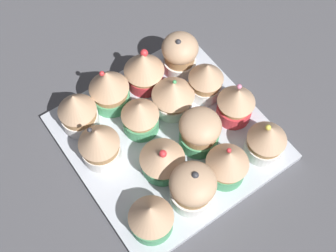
{
  "coord_description": "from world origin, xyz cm",
  "views": [
    {
      "loc": [
        -26.18,
        18.56,
        62.03
      ],
      "look_at": [
        0.0,
        0.0,
        4.2
      ],
      "focal_mm": 48.67,
      "sensor_mm": 36.0,
      "label": 1
    }
  ],
  "objects_px": {
    "cupcake_3": "(180,54)",
    "cupcake_5": "(200,131)",
    "cupcake_8": "(192,188)",
    "cupcake_14": "(77,110)",
    "cupcake_13": "(99,144)",
    "cupcake_11": "(109,88)",
    "cupcake_0": "(267,140)",
    "cupcake_1": "(236,103)",
    "cupcake_4": "(227,164)",
    "cupcake_7": "(144,69)",
    "cupcake_12": "(151,217)",
    "cupcake_2": "(206,79)",
    "cupcake_10": "(140,116)",
    "cupcake_6": "(173,95)",
    "cupcake_9": "(162,158)",
    "baking_tray": "(168,137)"
  },
  "relations": [
    {
      "from": "cupcake_3",
      "to": "cupcake_5",
      "type": "distance_m",
      "value": 0.14
    },
    {
      "from": "cupcake_8",
      "to": "cupcake_14",
      "type": "height_order",
      "value": "cupcake_14"
    },
    {
      "from": "cupcake_3",
      "to": "cupcake_13",
      "type": "bearing_deg",
      "value": 108.65
    },
    {
      "from": "cupcake_3",
      "to": "cupcake_13",
      "type": "height_order",
      "value": "cupcake_13"
    },
    {
      "from": "cupcake_11",
      "to": "cupcake_0",
      "type": "bearing_deg",
      "value": -145.72
    },
    {
      "from": "cupcake_1",
      "to": "cupcake_3",
      "type": "height_order",
      "value": "cupcake_3"
    },
    {
      "from": "cupcake_4",
      "to": "cupcake_14",
      "type": "height_order",
      "value": "cupcake_14"
    },
    {
      "from": "cupcake_5",
      "to": "cupcake_8",
      "type": "xyz_separation_m",
      "value": [
        -0.06,
        0.06,
        0.0
      ]
    },
    {
      "from": "cupcake_14",
      "to": "cupcake_0",
      "type": "bearing_deg",
      "value": -134.89
    },
    {
      "from": "cupcake_0",
      "to": "cupcake_8",
      "type": "relative_size",
      "value": 0.95
    },
    {
      "from": "cupcake_7",
      "to": "cupcake_13",
      "type": "bearing_deg",
      "value": 119.97
    },
    {
      "from": "cupcake_12",
      "to": "cupcake_13",
      "type": "relative_size",
      "value": 0.87
    },
    {
      "from": "cupcake_2",
      "to": "cupcake_5",
      "type": "xyz_separation_m",
      "value": [
        -0.06,
        0.06,
        -0.0
      ]
    },
    {
      "from": "cupcake_1",
      "to": "cupcake_12",
      "type": "bearing_deg",
      "value": 109.37
    },
    {
      "from": "cupcake_10",
      "to": "cupcake_6",
      "type": "bearing_deg",
      "value": -88.17
    },
    {
      "from": "cupcake_0",
      "to": "cupcake_5",
      "type": "height_order",
      "value": "cupcake_0"
    },
    {
      "from": "cupcake_5",
      "to": "cupcake_0",
      "type": "bearing_deg",
      "value": -133.74
    },
    {
      "from": "cupcake_7",
      "to": "cupcake_10",
      "type": "xyz_separation_m",
      "value": [
        -0.06,
        0.05,
        -0.0
      ]
    },
    {
      "from": "cupcake_3",
      "to": "cupcake_9",
      "type": "relative_size",
      "value": 1.19
    },
    {
      "from": "baking_tray",
      "to": "cupcake_3",
      "type": "relative_size",
      "value": 3.7
    },
    {
      "from": "cupcake_12",
      "to": "cupcake_13",
      "type": "height_order",
      "value": "cupcake_13"
    },
    {
      "from": "cupcake_5",
      "to": "cupcake_12",
      "type": "bearing_deg",
      "value": 116.65
    },
    {
      "from": "cupcake_12",
      "to": "cupcake_10",
      "type": "bearing_deg",
      "value": -28.41
    },
    {
      "from": "cupcake_3",
      "to": "cupcake_9",
      "type": "bearing_deg",
      "value": 136.17
    },
    {
      "from": "cupcake_0",
      "to": "cupcake_3",
      "type": "distance_m",
      "value": 0.19
    },
    {
      "from": "cupcake_11",
      "to": "cupcake_14",
      "type": "relative_size",
      "value": 1.05
    },
    {
      "from": "cupcake_4",
      "to": "cupcake_9",
      "type": "relative_size",
      "value": 1.09
    },
    {
      "from": "cupcake_1",
      "to": "cupcake_10",
      "type": "height_order",
      "value": "cupcake_1"
    },
    {
      "from": "cupcake_0",
      "to": "cupcake_14",
      "type": "height_order",
      "value": "cupcake_14"
    },
    {
      "from": "cupcake_1",
      "to": "cupcake_14",
      "type": "height_order",
      "value": "cupcake_14"
    },
    {
      "from": "cupcake_0",
      "to": "cupcake_7",
      "type": "relative_size",
      "value": 0.93
    },
    {
      "from": "cupcake_1",
      "to": "cupcake_3",
      "type": "distance_m",
      "value": 0.12
    },
    {
      "from": "baking_tray",
      "to": "cupcake_0",
      "type": "height_order",
      "value": "cupcake_0"
    },
    {
      "from": "cupcake_9",
      "to": "cupcake_14",
      "type": "bearing_deg",
      "value": 23.96
    },
    {
      "from": "cupcake_5",
      "to": "cupcake_11",
      "type": "height_order",
      "value": "cupcake_11"
    },
    {
      "from": "cupcake_3",
      "to": "baking_tray",
      "type": "bearing_deg",
      "value": 136.21
    },
    {
      "from": "cupcake_5",
      "to": "cupcake_7",
      "type": "height_order",
      "value": "cupcake_7"
    },
    {
      "from": "cupcake_1",
      "to": "cupcake_10",
      "type": "bearing_deg",
      "value": 62.97
    },
    {
      "from": "cupcake_7",
      "to": "cupcake_11",
      "type": "height_order",
      "value": "cupcake_11"
    },
    {
      "from": "cupcake_1",
      "to": "cupcake_8",
      "type": "relative_size",
      "value": 0.95
    },
    {
      "from": "cupcake_14",
      "to": "cupcake_5",
      "type": "bearing_deg",
      "value": -135.49
    },
    {
      "from": "cupcake_4",
      "to": "cupcake_12",
      "type": "relative_size",
      "value": 1.02
    },
    {
      "from": "baking_tray",
      "to": "cupcake_14",
      "type": "distance_m",
      "value": 0.14
    },
    {
      "from": "cupcake_14",
      "to": "baking_tray",
      "type": "bearing_deg",
      "value": -134.4
    },
    {
      "from": "cupcake_8",
      "to": "cupcake_13",
      "type": "distance_m",
      "value": 0.14
    },
    {
      "from": "baking_tray",
      "to": "cupcake_13",
      "type": "height_order",
      "value": "cupcake_13"
    },
    {
      "from": "cupcake_8",
      "to": "cupcake_1",
      "type": "bearing_deg",
      "value": -62.2
    },
    {
      "from": "baking_tray",
      "to": "cupcake_14",
      "type": "bearing_deg",
      "value": 45.6
    },
    {
      "from": "cupcake_1",
      "to": "cupcake_13",
      "type": "distance_m",
      "value": 0.21
    },
    {
      "from": "cupcake_3",
      "to": "cupcake_11",
      "type": "relative_size",
      "value": 0.95
    }
  ]
}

